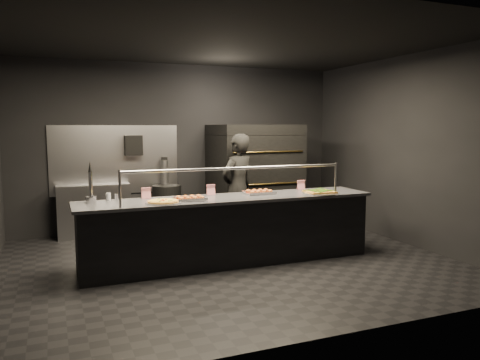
{
  "coord_description": "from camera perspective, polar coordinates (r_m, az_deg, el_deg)",
  "views": [
    {
      "loc": [
        -2.23,
        -5.92,
        1.88
      ],
      "look_at": [
        0.24,
        0.2,
        1.12
      ],
      "focal_mm": 35.0,
      "sensor_mm": 36.0,
      "label": 1
    }
  ],
  "objects": [
    {
      "name": "fire_extinguisher",
      "position": [
        8.56,
        -9.17,
        0.97
      ],
      "size": [
        0.14,
        0.14,
        0.51
      ],
      "color": "#B2B2B7",
      "rests_on": "room"
    },
    {
      "name": "slider_tray_a",
      "position": [
        6.14,
        -6.1,
        -2.25
      ],
      "size": [
        0.47,
        0.41,
        0.06
      ],
      "color": "silver",
      "rests_on": "service_counter"
    },
    {
      "name": "slider_tray_b",
      "position": [
        6.69,
        2.34,
        -1.48
      ],
      "size": [
        0.42,
        0.31,
        0.07
      ],
      "color": "silver",
      "rests_on": "service_counter"
    },
    {
      "name": "condiment_jar",
      "position": [
        6.3,
        -15.47,
        -2.01
      ],
      "size": [
        0.15,
        0.06,
        0.1
      ],
      "color": "silver",
      "rests_on": "service_counter"
    },
    {
      "name": "service_counter",
      "position": [
        6.48,
        -1.28,
        -6.08
      ],
      "size": [
        4.1,
        0.78,
        1.37
      ],
      "color": "black",
      "rests_on": "ground"
    },
    {
      "name": "tent_cards",
      "position": [
        6.64,
        -2.12,
        -1.11
      ],
      "size": [
        2.47,
        0.04,
        0.15
      ],
      "color": "white",
      "rests_on": "service_counter"
    },
    {
      "name": "square_pizza",
      "position": [
        6.84,
        9.68,
        -1.45
      ],
      "size": [
        0.5,
        0.5,
        0.05
      ],
      "color": "silver",
      "rests_on": "service_counter"
    },
    {
      "name": "round_pizza",
      "position": [
        5.98,
        -9.34,
        -2.62
      ],
      "size": [
        0.46,
        0.46,
        0.03
      ],
      "color": "silver",
      "rests_on": "service_counter"
    },
    {
      "name": "towel_dispenser",
      "position": [
        8.42,
        -12.88,
        4.14
      ],
      "size": [
        0.3,
        0.2,
        0.35
      ],
      "primitive_type": "cube",
      "color": "black",
      "rests_on": "room"
    },
    {
      "name": "beer_tap",
      "position": [
        6.18,
        -17.72,
        -1.28
      ],
      "size": [
        0.14,
        0.19,
        0.53
      ],
      "color": "silver",
      "rests_on": "service_counter"
    },
    {
      "name": "trash_bin",
      "position": [
        8.41,
        -8.87,
        -3.51
      ],
      "size": [
        0.51,
        0.51,
        0.85
      ],
      "primitive_type": "cylinder",
      "color": "black",
      "rests_on": "ground"
    },
    {
      "name": "prep_shelf",
      "position": [
        8.38,
        -17.35,
        -3.57
      ],
      "size": [
        1.2,
        0.35,
        0.9
      ],
      "primitive_type": "cube",
      "color": "#99999E",
      "rests_on": "ground"
    },
    {
      "name": "room",
      "position": [
        6.37,
        -1.65,
        3.1
      ],
      "size": [
        6.04,
        6.0,
        3.0
      ],
      "color": "black",
      "rests_on": "ground"
    },
    {
      "name": "worker",
      "position": [
        7.53,
        -0.28,
        -1.06
      ],
      "size": [
        0.76,
        0.65,
        1.77
      ],
      "primitive_type": "imported",
      "rotation": [
        0.0,
        0.0,
        3.56
      ],
      "color": "black",
      "rests_on": "ground"
    },
    {
      "name": "pizza_oven",
      "position": [
        8.58,
        1.74,
        0.43
      ],
      "size": [
        1.5,
        1.23,
        1.91
      ],
      "color": "black",
      "rests_on": "ground"
    }
  ]
}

